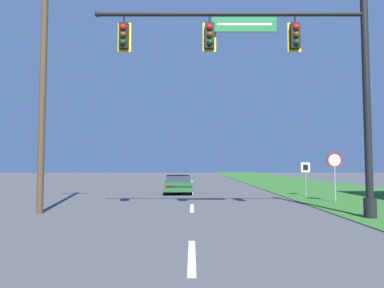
{
  "coord_description": "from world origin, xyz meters",
  "views": [
    {
      "loc": [
        0.01,
        -1.39,
        1.94
      ],
      "look_at": [
        0.0,
        27.88,
        3.7
      ],
      "focal_mm": 32.0,
      "sensor_mm": 36.0,
      "label": 1
    }
  ],
  "objects_px": {
    "car_ahead": "(178,184)",
    "stop_sign": "(335,166)",
    "utility_pole_near": "(43,81)",
    "signal_mast": "(292,73)",
    "route_sign_post": "(306,171)"
  },
  "relations": [
    {
      "from": "car_ahead",
      "to": "stop_sign",
      "type": "relative_size",
      "value": 1.8
    },
    {
      "from": "stop_sign",
      "to": "route_sign_post",
      "type": "height_order",
      "value": "stop_sign"
    },
    {
      "from": "car_ahead",
      "to": "stop_sign",
      "type": "xyz_separation_m",
      "value": [
        8.25,
        -6.1,
        1.26
      ]
    },
    {
      "from": "signal_mast",
      "to": "route_sign_post",
      "type": "height_order",
      "value": "signal_mast"
    },
    {
      "from": "stop_sign",
      "to": "route_sign_post",
      "type": "distance_m",
      "value": 3.51
    },
    {
      "from": "stop_sign",
      "to": "route_sign_post",
      "type": "bearing_deg",
      "value": 95.49
    },
    {
      "from": "signal_mast",
      "to": "car_ahead",
      "type": "bearing_deg",
      "value": 112.53
    },
    {
      "from": "signal_mast",
      "to": "utility_pole_near",
      "type": "xyz_separation_m",
      "value": [
        -9.74,
        1.38,
        0.05
      ]
    },
    {
      "from": "utility_pole_near",
      "to": "route_sign_post",
      "type": "bearing_deg",
      "value": 28.91
    },
    {
      "from": "stop_sign",
      "to": "utility_pole_near",
      "type": "bearing_deg",
      "value": -164.46
    },
    {
      "from": "signal_mast",
      "to": "route_sign_post",
      "type": "relative_size",
      "value": 5.04
    },
    {
      "from": "signal_mast",
      "to": "route_sign_post",
      "type": "bearing_deg",
      "value": 69.09
    },
    {
      "from": "utility_pole_near",
      "to": "stop_sign",
      "type": "bearing_deg",
      "value": 15.54
    },
    {
      "from": "signal_mast",
      "to": "utility_pole_near",
      "type": "distance_m",
      "value": 9.84
    },
    {
      "from": "utility_pole_near",
      "to": "signal_mast",
      "type": "bearing_deg",
      "value": -8.04
    }
  ]
}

